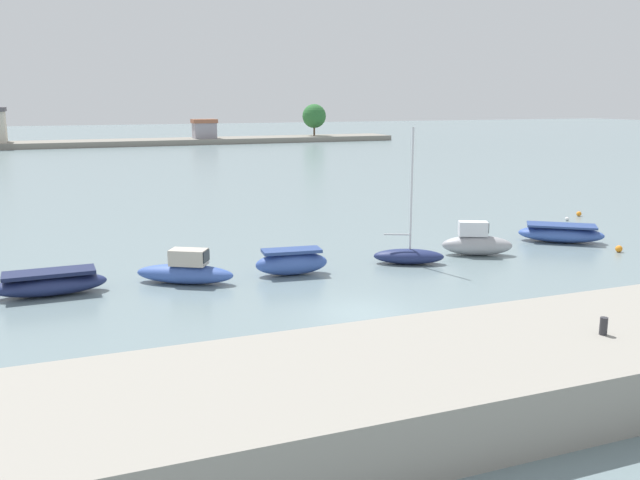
{
  "coord_description": "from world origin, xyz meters",
  "views": [
    {
      "loc": [
        -10.77,
        -22.68,
        8.17
      ],
      "look_at": [
        2.12,
        9.73,
        0.85
      ],
      "focal_mm": 38.06,
      "sensor_mm": 36.0,
      "label": 1
    }
  ],
  "objects_px": {
    "moored_boat_2": "(292,262)",
    "mooring_buoy_0": "(619,249)",
    "moored_boat_0": "(50,284)",
    "moored_boat_5": "(561,233)",
    "mooring_bollard": "(604,326)",
    "moored_boat_1": "(186,271)",
    "mooring_buoy_3": "(579,214)",
    "mooring_buoy_1": "(567,219)",
    "moored_boat_3": "(409,255)",
    "moored_boat_4": "(477,243)"
  },
  "relations": [
    {
      "from": "moored_boat_2",
      "to": "mooring_buoy_0",
      "type": "relative_size",
      "value": 9.62
    },
    {
      "from": "moored_boat_0",
      "to": "moored_boat_5",
      "type": "relative_size",
      "value": 0.94
    },
    {
      "from": "mooring_bollard",
      "to": "moored_boat_5",
      "type": "xyz_separation_m",
      "value": [
        13.11,
        16.7,
        -1.42
      ]
    },
    {
      "from": "moored_boat_1",
      "to": "mooring_buoy_3",
      "type": "height_order",
      "value": "moored_boat_1"
    },
    {
      "from": "moored_boat_5",
      "to": "moored_boat_1",
      "type": "bearing_deg",
      "value": -140.78
    },
    {
      "from": "moored_boat_0",
      "to": "mooring_buoy_1",
      "type": "height_order",
      "value": "moored_boat_0"
    },
    {
      "from": "moored_boat_3",
      "to": "moored_boat_4",
      "type": "xyz_separation_m",
      "value": [
        4.29,
        0.38,
        0.21
      ]
    },
    {
      "from": "moored_boat_0",
      "to": "moored_boat_3",
      "type": "relative_size",
      "value": 0.68
    },
    {
      "from": "mooring_buoy_0",
      "to": "mooring_buoy_3",
      "type": "height_order",
      "value": "mooring_buoy_0"
    },
    {
      "from": "moored_boat_2",
      "to": "moored_boat_5",
      "type": "height_order",
      "value": "moored_boat_2"
    },
    {
      "from": "moored_boat_1",
      "to": "moored_boat_5",
      "type": "xyz_separation_m",
      "value": [
        21.87,
        0.92,
        -0.07
      ]
    },
    {
      "from": "mooring_bollard",
      "to": "moored_boat_5",
      "type": "distance_m",
      "value": 21.28
    },
    {
      "from": "moored_boat_3",
      "to": "moored_boat_5",
      "type": "bearing_deg",
      "value": 32.9
    },
    {
      "from": "moored_boat_1",
      "to": "mooring_buoy_0",
      "type": "bearing_deg",
      "value": 24.88
    },
    {
      "from": "moored_boat_0",
      "to": "moored_boat_1",
      "type": "relative_size",
      "value": 1.02
    },
    {
      "from": "moored_boat_2",
      "to": "moored_boat_3",
      "type": "distance_m",
      "value": 6.18
    },
    {
      "from": "moored_boat_3",
      "to": "mooring_buoy_0",
      "type": "bearing_deg",
      "value": 16.37
    },
    {
      "from": "moored_boat_4",
      "to": "mooring_buoy_1",
      "type": "height_order",
      "value": "moored_boat_4"
    },
    {
      "from": "moored_boat_5",
      "to": "mooring_buoy_1",
      "type": "relative_size",
      "value": 18.94
    },
    {
      "from": "moored_boat_0",
      "to": "mooring_buoy_3",
      "type": "distance_m",
      "value": 35.53
    },
    {
      "from": "moored_boat_5",
      "to": "mooring_buoy_0",
      "type": "relative_size",
      "value": 13.26
    },
    {
      "from": "moored_boat_2",
      "to": "moored_boat_4",
      "type": "height_order",
      "value": "moored_boat_4"
    },
    {
      "from": "moored_boat_0",
      "to": "moored_boat_3",
      "type": "xyz_separation_m",
      "value": [
        16.79,
        -0.73,
        -0.06
      ]
    },
    {
      "from": "mooring_buoy_1",
      "to": "moored_boat_3",
      "type": "bearing_deg",
      "value": -157.05
    },
    {
      "from": "moored_boat_0",
      "to": "moored_boat_4",
      "type": "xyz_separation_m",
      "value": [
        21.08,
        -0.35,
        0.15
      ]
    },
    {
      "from": "mooring_buoy_1",
      "to": "moored_boat_2",
      "type": "bearing_deg",
      "value": -163.38
    },
    {
      "from": "moored_boat_5",
      "to": "mooring_buoy_0",
      "type": "distance_m",
      "value": 3.49
    },
    {
      "from": "moored_boat_1",
      "to": "moored_boat_2",
      "type": "xyz_separation_m",
      "value": [
        4.93,
        -0.32,
        0.03
      ]
    },
    {
      "from": "moored_boat_2",
      "to": "mooring_buoy_1",
      "type": "bearing_deg",
      "value": 23.46
    },
    {
      "from": "moored_boat_2",
      "to": "mooring_buoy_3",
      "type": "bearing_deg",
      "value": 24.57
    },
    {
      "from": "moored_boat_1",
      "to": "mooring_buoy_1",
      "type": "bearing_deg",
      "value": 43.88
    },
    {
      "from": "moored_boat_4",
      "to": "mooring_buoy_3",
      "type": "relative_size",
      "value": 11.08
    },
    {
      "from": "moored_boat_5",
      "to": "mooring_buoy_0",
      "type": "height_order",
      "value": "moored_boat_5"
    },
    {
      "from": "moored_boat_1",
      "to": "moored_boat_3",
      "type": "relative_size",
      "value": 0.67
    },
    {
      "from": "mooring_buoy_0",
      "to": "moored_boat_1",
      "type": "bearing_deg",
      "value": 174.07
    },
    {
      "from": "moored_boat_3",
      "to": "moored_boat_5",
      "type": "xyz_separation_m",
      "value": [
        10.76,
        1.39,
        0.06
      ]
    },
    {
      "from": "mooring_buoy_0",
      "to": "moored_boat_5",
      "type": "bearing_deg",
      "value": 108.25
    },
    {
      "from": "moored_boat_0",
      "to": "moored_boat_2",
      "type": "distance_m",
      "value": 10.63
    },
    {
      "from": "moored_boat_5",
      "to": "mooring_buoy_0",
      "type": "xyz_separation_m",
      "value": [
        1.09,
        -3.3,
        -0.31
      ]
    },
    {
      "from": "mooring_buoy_3",
      "to": "mooring_buoy_0",
      "type": "bearing_deg",
      "value": -122.14
    },
    {
      "from": "moored_boat_3",
      "to": "mooring_buoy_1",
      "type": "xyz_separation_m",
      "value": [
        15.97,
        6.76,
        -0.31
      ]
    },
    {
      "from": "moored_boat_0",
      "to": "moored_boat_5",
      "type": "bearing_deg",
      "value": 0.27
    },
    {
      "from": "moored_boat_1",
      "to": "mooring_buoy_1",
      "type": "distance_m",
      "value": 27.81
    },
    {
      "from": "moored_boat_0",
      "to": "mooring_bollard",
      "type": "bearing_deg",
      "value": -49.1
    },
    {
      "from": "moored_boat_5",
      "to": "moored_boat_3",
      "type": "bearing_deg",
      "value": -135.82
    },
    {
      "from": "moored_boat_1",
      "to": "moored_boat_4",
      "type": "distance_m",
      "value": 15.4
    },
    {
      "from": "moored_boat_2",
      "to": "mooring_buoy_1",
      "type": "xyz_separation_m",
      "value": [
        22.15,
        6.61,
        -0.46
      ]
    },
    {
      "from": "mooring_buoy_1",
      "to": "moored_boat_1",
      "type": "bearing_deg",
      "value": -166.92
    },
    {
      "from": "moored_boat_5",
      "to": "moored_boat_0",
      "type": "bearing_deg",
      "value": -141.82
    },
    {
      "from": "moored_boat_3",
      "to": "moored_boat_0",
      "type": "bearing_deg",
      "value": -156.96
    }
  ]
}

